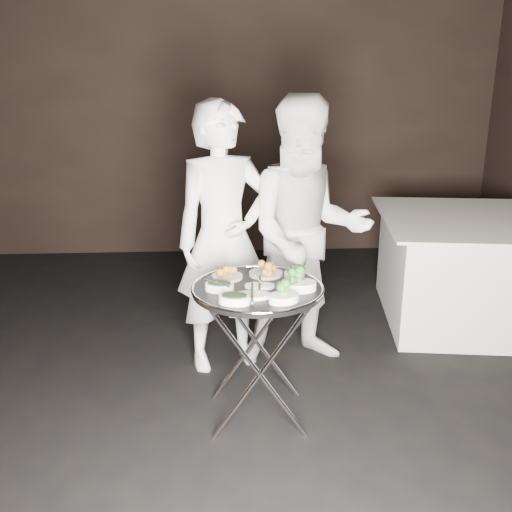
{
  "coord_description": "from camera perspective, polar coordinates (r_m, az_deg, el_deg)",
  "views": [
    {
      "loc": [
        0.05,
        -2.81,
        1.93
      ],
      "look_at": [
        0.22,
        0.27,
        0.95
      ],
      "focal_mm": 40.0,
      "sensor_mm": 36.0,
      "label": 1
    }
  ],
  "objects": [
    {
      "name": "floor",
      "position": [
        3.42,
        -3.61,
        -17.27
      ],
      "size": [
        6.0,
        7.0,
        0.05
      ],
      "primitive_type": "cube",
      "color": "black",
      "rests_on": "ground"
    },
    {
      "name": "wall_back",
      "position": [
        6.35,
        -3.78,
        13.67
      ],
      "size": [
        6.0,
        0.05,
        3.0
      ],
      "primitive_type": "cube",
      "color": "black",
      "rests_on": "floor"
    },
    {
      "name": "tray_stand",
      "position": [
        3.29,
        0.15,
        -9.14
      ],
      "size": [
        0.55,
        0.46,
        0.8
      ],
      "rotation": [
        0.0,
        0.0,
        -0.12
      ],
      "color": "silver",
      "rests_on": "floor"
    },
    {
      "name": "serving_tray",
      "position": [
        3.15,
        0.16,
        -3.31
      ],
      "size": [
        0.74,
        0.74,
        0.04
      ],
      "color": "black",
      "rests_on": "tray_stand"
    },
    {
      "name": "potato_plate_a",
      "position": [
        3.28,
        -2.9,
        -1.74
      ],
      "size": [
        0.18,
        0.18,
        0.06
      ],
      "rotation": [
        0.0,
        0.0,
        0.27
      ],
      "color": "beige",
      "rests_on": "serving_tray"
    },
    {
      "name": "potato_plate_b",
      "position": [
        3.32,
        0.98,
        -1.4
      ],
      "size": [
        0.21,
        0.21,
        0.07
      ],
      "rotation": [
        0.0,
        0.0,
        -0.42
      ],
      "color": "beige",
      "rests_on": "serving_tray"
    },
    {
      "name": "greens_bowl",
      "position": [
        3.27,
        3.88,
        -1.78
      ],
      "size": [
        0.12,
        0.12,
        0.07
      ],
      "rotation": [
        0.0,
        0.0,
        -0.32
      ],
      "color": "white",
      "rests_on": "serving_tray"
    },
    {
      "name": "asparagus_plate_a",
      "position": [
        3.13,
        0.38,
        -2.92
      ],
      "size": [
        0.17,
        0.1,
        0.03
      ],
      "rotation": [
        0.0,
        0.0,
        -0.08
      ],
      "color": "white",
      "rests_on": "serving_tray"
    },
    {
      "name": "asparagus_plate_b",
      "position": [
        3.0,
        -0.38,
        -3.84
      ],
      "size": [
        0.2,
        0.12,
        0.04
      ],
      "rotation": [
        0.0,
        0.0,
        -0.05
      ],
      "color": "white",
      "rests_on": "serving_tray"
    },
    {
      "name": "spinach_bowl_a",
      "position": [
        3.09,
        -3.68,
        -2.97
      ],
      "size": [
        0.18,
        0.14,
        0.07
      ],
      "rotation": [
        0.0,
        0.0,
        -0.29
      ],
      "color": "white",
      "rests_on": "serving_tray"
    },
    {
      "name": "spinach_bowl_b",
      "position": [
        2.91,
        -2.17,
        -4.22
      ],
      "size": [
        0.18,
        0.14,
        0.07
      ],
      "rotation": [
        0.0,
        0.0,
        -0.21
      ],
      "color": "white",
      "rests_on": "serving_tray"
    },
    {
      "name": "broccoli_bowl_a",
      "position": [
        3.1,
        4.34,
        -2.79
      ],
      "size": [
        0.19,
        0.14,
        0.08
      ],
      "rotation": [
        0.0,
        0.0,
        0.01
      ],
      "color": "white",
      "rests_on": "serving_tray"
    },
    {
      "name": "broccoli_bowl_b",
      "position": [
        2.94,
        2.79,
        -4.06
      ],
      "size": [
        0.19,
        0.16,
        0.07
      ],
      "rotation": [
        0.0,
        0.0,
        0.32
      ],
      "color": "white",
      "rests_on": "serving_tray"
    },
    {
      "name": "serving_utensils",
      "position": [
        3.19,
        0.38,
        -1.93
      ],
      "size": [
        0.57,
        0.41,
        0.01
      ],
      "color": "silver",
      "rests_on": "serving_tray"
    },
    {
      "name": "waiter_left",
      "position": [
        3.77,
        -3.24,
        1.7
      ],
      "size": [
        0.76,
        0.63,
        1.8
      ],
      "primitive_type": "imported",
      "rotation": [
        0.0,
        0.0,
        0.35
      ],
      "color": "white",
      "rests_on": "floor"
    },
    {
      "name": "waiter_right",
      "position": [
        3.84,
        5.11,
        2.16
      ],
      "size": [
        0.93,
        0.75,
        1.83
      ],
      "primitive_type": "imported",
      "rotation": [
        0.0,
        0.0,
        0.07
      ],
      "color": "white",
      "rests_on": "floor"
    },
    {
      "name": "dining_table",
      "position": [
        4.95,
        20.88,
        -1.2
      ],
      "size": [
        1.51,
        1.51,
        0.86
      ],
      "rotation": [
        0.0,
        0.0,
        -0.14
      ],
      "color": "white",
      "rests_on": "floor"
    }
  ]
}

